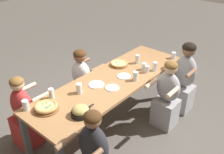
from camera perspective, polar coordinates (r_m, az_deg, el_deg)
ground_plane at (r=4.04m, az=0.00°, el=-10.45°), size 18.00×18.00×0.00m
dining_table at (r=3.61m, az=0.00°, el=-1.76°), size 2.64×0.82×0.80m
pizza_board_main at (r=3.97m, az=1.59°, el=3.04°), size 0.28×0.28×0.05m
pizza_board_second at (r=3.08m, az=-14.80°, el=-6.68°), size 0.30×0.30×0.07m
skillet_bowl at (r=2.91m, az=-7.22°, el=-7.76°), size 0.33×0.22×0.13m
empty_plate_a at (r=3.38m, az=0.08°, el=-2.49°), size 0.19×0.19×0.02m
empty_plate_b at (r=3.47m, az=-3.59°, el=-1.72°), size 0.22×0.22×0.02m
empty_plate_c at (r=3.66m, az=2.73°, el=0.20°), size 0.20×0.20×0.02m
drinking_glass_a at (r=3.25m, az=-13.69°, el=-3.69°), size 0.07×0.07×0.14m
drinking_glass_b at (r=4.04m, az=5.80°, el=3.98°), size 0.07×0.07×0.14m
drinking_glass_c at (r=3.86m, az=9.74°, el=2.28°), size 0.07×0.07×0.14m
drinking_glass_d at (r=3.86m, az=7.36°, el=2.32°), size 0.07×0.07×0.11m
drinking_glass_e at (r=4.31m, az=13.89°, el=4.74°), size 0.07×0.07×0.11m
drinking_glass_f at (r=3.29m, az=-7.54°, el=-2.73°), size 0.08×0.08×0.14m
drinking_glass_g at (r=3.55m, az=5.38°, el=0.22°), size 0.08×0.08×0.13m
drinking_glass_h at (r=3.14m, az=-19.11°, el=-6.20°), size 0.08×0.08×0.13m
drinking_glass_i at (r=3.79m, az=8.00°, el=1.70°), size 0.07×0.07×0.11m
diner_far_center at (r=4.09m, az=-6.89°, el=-1.37°), size 0.51×0.40×1.10m
diner_near_right at (r=4.19m, az=16.09°, el=-0.67°), size 0.51×0.40×1.21m
diner_far_left at (r=3.61m, az=-19.42°, el=-8.27°), size 0.51×0.40×1.08m
diner_near_midright at (r=3.81m, az=12.42°, el=-4.59°), size 0.51×0.40×1.10m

